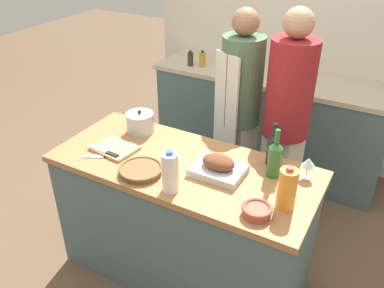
{
  "coord_description": "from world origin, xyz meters",
  "views": [
    {
      "loc": [
        1.02,
        -1.71,
        2.18
      ],
      "look_at": [
        0.0,
        0.1,
        0.95
      ],
      "focal_mm": 38.0,
      "sensor_mm": 36.0,
      "label": 1
    }
  ],
  "objects_px": {
    "wine_glass_left": "(308,163)",
    "person_cook_guest": "(286,117)",
    "wicker_basket": "(141,170)",
    "person_cook_aproned": "(240,107)",
    "wine_bottle_green": "(275,158)",
    "wine_bottle_dark": "(273,148)",
    "mixing_bowl": "(257,210)",
    "stock_pot": "(140,123)",
    "milk_jug": "(170,172)",
    "condiment_bottle_short": "(202,60)",
    "knife_chef": "(104,151)",
    "knife_paring": "(101,157)",
    "condiment_bottle_tall": "(190,59)",
    "juice_jug": "(287,189)",
    "cutting_board": "(115,149)",
    "roasting_pan": "(218,167)"
  },
  "relations": [
    {
      "from": "wine_glass_left",
      "to": "person_cook_guest",
      "type": "height_order",
      "value": "person_cook_guest"
    },
    {
      "from": "wicker_basket",
      "to": "person_cook_aproned",
      "type": "relative_size",
      "value": 0.15
    },
    {
      "from": "wine_bottle_green",
      "to": "wine_glass_left",
      "type": "relative_size",
      "value": 2.28
    },
    {
      "from": "wine_bottle_dark",
      "to": "mixing_bowl",
      "type": "bearing_deg",
      "value": -78.69
    },
    {
      "from": "stock_pot",
      "to": "wine_bottle_green",
      "type": "distance_m",
      "value": 0.95
    },
    {
      "from": "mixing_bowl",
      "to": "wine_bottle_green",
      "type": "height_order",
      "value": "wine_bottle_green"
    },
    {
      "from": "milk_jug",
      "to": "wine_bottle_green",
      "type": "bearing_deg",
      "value": 42.77
    },
    {
      "from": "wine_bottle_green",
      "to": "condiment_bottle_short",
      "type": "xyz_separation_m",
      "value": [
        -1.13,
        1.28,
        -0.01
      ]
    },
    {
      "from": "wine_bottle_green",
      "to": "wicker_basket",
      "type": "bearing_deg",
      "value": -152.34
    },
    {
      "from": "stock_pot",
      "to": "milk_jug",
      "type": "relative_size",
      "value": 0.76
    },
    {
      "from": "knife_chef",
      "to": "knife_paring",
      "type": "distance_m",
      "value": 0.04
    },
    {
      "from": "knife_paring",
      "to": "condiment_bottle_tall",
      "type": "xyz_separation_m",
      "value": [
        -0.27,
        1.57,
        0.1
      ]
    },
    {
      "from": "mixing_bowl",
      "to": "wine_glass_left",
      "type": "bearing_deg",
      "value": 74.07
    },
    {
      "from": "juice_jug",
      "to": "wine_bottle_dark",
      "type": "height_order",
      "value": "wine_bottle_dark"
    },
    {
      "from": "mixing_bowl",
      "to": "condiment_bottle_short",
      "type": "relative_size",
      "value": 1.03
    },
    {
      "from": "cutting_board",
      "to": "milk_jug",
      "type": "xyz_separation_m",
      "value": [
        0.52,
        -0.18,
        0.11
      ]
    },
    {
      "from": "wicker_basket",
      "to": "knife_paring",
      "type": "distance_m",
      "value": 0.31
    },
    {
      "from": "wine_bottle_dark",
      "to": "knife_paring",
      "type": "xyz_separation_m",
      "value": [
        -0.92,
        -0.43,
        -0.1
      ]
    },
    {
      "from": "mixing_bowl",
      "to": "milk_jug",
      "type": "relative_size",
      "value": 0.63
    },
    {
      "from": "knife_paring",
      "to": "wine_bottle_dark",
      "type": "bearing_deg",
      "value": 25.27
    },
    {
      "from": "cutting_board",
      "to": "mixing_bowl",
      "type": "distance_m",
      "value": 1.0
    },
    {
      "from": "roasting_pan",
      "to": "wicker_basket",
      "type": "bearing_deg",
      "value": -151.44
    },
    {
      "from": "knife_chef",
      "to": "wine_bottle_dark",
      "type": "bearing_deg",
      "value": 23.37
    },
    {
      "from": "juice_jug",
      "to": "wine_bottle_dark",
      "type": "distance_m",
      "value": 0.4
    },
    {
      "from": "person_cook_aproned",
      "to": "milk_jug",
      "type": "bearing_deg",
      "value": -61.95
    },
    {
      "from": "juice_jug",
      "to": "wine_bottle_green",
      "type": "height_order",
      "value": "wine_bottle_green"
    },
    {
      "from": "roasting_pan",
      "to": "stock_pot",
      "type": "height_order",
      "value": "stock_pot"
    },
    {
      "from": "mixing_bowl",
      "to": "condiment_bottle_short",
      "type": "height_order",
      "value": "condiment_bottle_short"
    },
    {
      "from": "juice_jug",
      "to": "milk_jug",
      "type": "height_order",
      "value": "milk_jug"
    },
    {
      "from": "cutting_board",
      "to": "knife_chef",
      "type": "bearing_deg",
      "value": -110.2
    },
    {
      "from": "knife_chef",
      "to": "condiment_bottle_tall",
      "type": "bearing_deg",
      "value": 99.81
    },
    {
      "from": "roasting_pan",
      "to": "cutting_board",
      "type": "height_order",
      "value": "roasting_pan"
    },
    {
      "from": "juice_jug",
      "to": "knife_chef",
      "type": "height_order",
      "value": "juice_jug"
    },
    {
      "from": "cutting_board",
      "to": "knife_paring",
      "type": "xyz_separation_m",
      "value": [
        -0.02,
        -0.11,
        -0.01
      ]
    },
    {
      "from": "cutting_board",
      "to": "wine_bottle_green",
      "type": "height_order",
      "value": "wine_bottle_green"
    },
    {
      "from": "wine_glass_left",
      "to": "condiment_bottle_tall",
      "type": "distance_m",
      "value": 1.83
    },
    {
      "from": "wine_bottle_dark",
      "to": "knife_paring",
      "type": "bearing_deg",
      "value": -154.73
    },
    {
      "from": "knife_paring",
      "to": "roasting_pan",
      "type": "bearing_deg",
      "value": 14.98
    },
    {
      "from": "stock_pot",
      "to": "mixing_bowl",
      "type": "height_order",
      "value": "stock_pot"
    },
    {
      "from": "roasting_pan",
      "to": "milk_jug",
      "type": "height_order",
      "value": "milk_jug"
    },
    {
      "from": "milk_jug",
      "to": "knife_chef",
      "type": "relative_size",
      "value": 1.02
    },
    {
      "from": "wine_glass_left",
      "to": "person_cook_aproned",
      "type": "distance_m",
      "value": 0.91
    },
    {
      "from": "knife_paring",
      "to": "condiment_bottle_tall",
      "type": "bearing_deg",
      "value": 99.71
    },
    {
      "from": "wine_glass_left",
      "to": "knife_chef",
      "type": "distance_m",
      "value": 1.2
    },
    {
      "from": "mixing_bowl",
      "to": "wine_bottle_dark",
      "type": "height_order",
      "value": "wine_bottle_dark"
    },
    {
      "from": "wicker_basket",
      "to": "stock_pot",
      "type": "height_order",
      "value": "stock_pot"
    },
    {
      "from": "wine_bottle_dark",
      "to": "condiment_bottle_short",
      "type": "distance_m",
      "value": 1.59
    },
    {
      "from": "knife_chef",
      "to": "person_cook_aproned",
      "type": "height_order",
      "value": "person_cook_aproned"
    },
    {
      "from": "wine_glass_left",
      "to": "person_cook_guest",
      "type": "xyz_separation_m",
      "value": [
        -0.3,
        0.55,
        -0.04
      ]
    },
    {
      "from": "wine_bottle_green",
      "to": "person_cook_aproned",
      "type": "bearing_deg",
      "value": 126.03
    }
  ]
}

